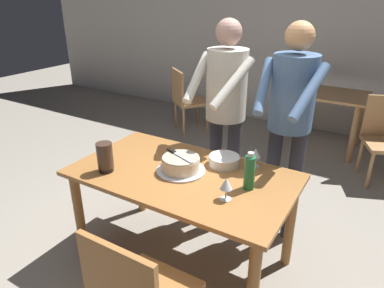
{
  "coord_description": "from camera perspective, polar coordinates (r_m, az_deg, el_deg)",
  "views": [
    {
      "loc": [
        1.14,
        -1.78,
        1.9
      ],
      "look_at": [
        -0.02,
        0.16,
        0.9
      ],
      "focal_mm": 32.56,
      "sensor_mm": 36.0,
      "label": 1
    }
  ],
  "objects": [
    {
      "name": "ground_plane",
      "position": [
        2.84,
        -1.39,
        -18.16
      ],
      "size": [
        14.0,
        14.0,
        0.0
      ],
      "primitive_type": "plane",
      "color": "gray"
    },
    {
      "name": "back_wall",
      "position": [
        5.33,
        19.24,
        16.67
      ],
      "size": [
        10.0,
        0.12,
        2.7
      ],
      "primitive_type": "cube",
      "color": "silver",
      "rests_on": "ground_plane"
    },
    {
      "name": "main_dining_table",
      "position": [
        2.46,
        -1.53,
        -7.06
      ],
      "size": [
        1.53,
        0.87,
        0.75
      ],
      "color": "#9E6633",
      "rests_on": "ground_plane"
    },
    {
      "name": "cake_on_platter",
      "position": [
        2.4,
        -1.85,
        -3.4
      ],
      "size": [
        0.34,
        0.34,
        0.11
      ],
      "color": "silver",
      "rests_on": "main_dining_table"
    },
    {
      "name": "cake_knife",
      "position": [
        2.42,
        -2.87,
        -1.43
      ],
      "size": [
        0.26,
        0.12,
        0.02
      ],
      "color": "silver",
      "rests_on": "cake_on_platter"
    },
    {
      "name": "plate_stack",
      "position": [
        2.5,
        5.29,
        -2.71
      ],
      "size": [
        0.22,
        0.22,
        0.07
      ],
      "color": "white",
      "rests_on": "main_dining_table"
    },
    {
      "name": "wine_glass_near",
      "position": [
        2.48,
        10.35,
        -1.52
      ],
      "size": [
        0.08,
        0.08,
        0.14
      ],
      "color": "silver",
      "rests_on": "main_dining_table"
    },
    {
      "name": "wine_glass_far",
      "position": [
        2.07,
        5.62,
        -6.6
      ],
      "size": [
        0.08,
        0.08,
        0.14
      ],
      "color": "silver",
      "rests_on": "main_dining_table"
    },
    {
      "name": "water_bottle",
      "position": [
        2.2,
        9.41,
        -4.57
      ],
      "size": [
        0.07,
        0.07,
        0.25
      ],
      "color": "#1E6B38",
      "rests_on": "main_dining_table"
    },
    {
      "name": "hurricane_lamp",
      "position": [
        2.45,
        -14.05,
        -2.1
      ],
      "size": [
        0.11,
        0.11,
        0.21
      ],
      "color": "black",
      "rests_on": "main_dining_table"
    },
    {
      "name": "person_cutting_cake",
      "position": [
        2.8,
        5.56,
        6.61
      ],
      "size": [
        0.46,
        0.57,
        1.72
      ],
      "color": "#2D2D38",
      "rests_on": "ground_plane"
    },
    {
      "name": "person_standing_beside",
      "position": [
        2.66,
        15.79,
        4.89
      ],
      "size": [
        0.47,
        0.56,
        1.72
      ],
      "color": "#2D2D38",
      "rests_on": "ground_plane"
    },
    {
      "name": "background_table",
      "position": [
        4.72,
        20.74,
        6.02
      ],
      "size": [
        1.0,
        0.7,
        0.74
      ],
      "color": "tan",
      "rests_on": "ground_plane"
    },
    {
      "name": "background_chair_0",
      "position": [
        5.01,
        -0.94,
        7.53
      ],
      "size": [
        0.62,
        0.62,
        0.9
      ],
      "color": "tan",
      "rests_on": "ground_plane"
    }
  ]
}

